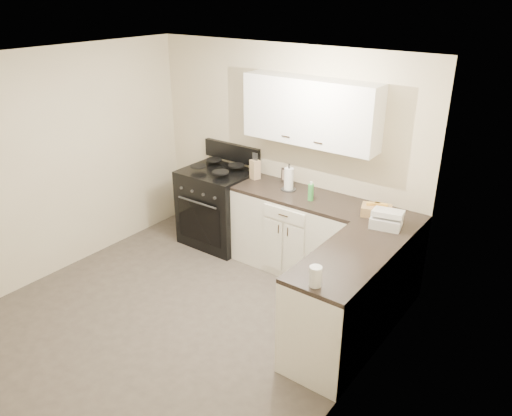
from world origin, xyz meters
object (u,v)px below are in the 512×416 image
Objects in this scene: stove at (219,209)px; knife_block at (255,169)px; paper_towel at (289,179)px; wicker_basket at (376,211)px; countertop_grill at (386,221)px.

knife_block is at bearing 14.81° from stove.
knife_block is 0.89× the size of paper_towel.
paper_towel is 0.87× the size of wicker_basket.
stove is 4.45× the size of knife_block.
countertop_grill is (1.79, -0.29, -0.06)m from knife_block.
paper_towel is at bearing 3.69° from stove.
knife_block is at bearing 158.41° from countertop_grill.
stove is 0.78m from knife_block.
paper_towel is 1.09m from wicker_basket.
wicker_basket is at bearing 15.35° from knife_block.
wicker_basket is at bearing 0.42° from stove.
stove is at bearing -179.58° from wicker_basket.
knife_block is 0.52m from paper_towel.
paper_towel reaches higher than stove.
wicker_basket reaches higher than stove.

